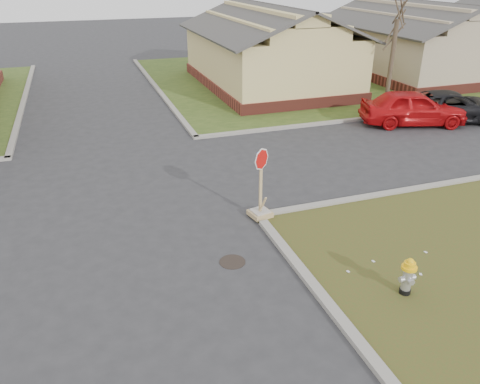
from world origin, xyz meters
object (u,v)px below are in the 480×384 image
object	(u,v)px
fire_hydrant	(408,274)
dark_pickup	(452,106)
stop_sign	(260,202)
red_sedan	(413,108)

from	to	relation	value
fire_hydrant	dark_pickup	xyz separation A→B (m)	(10.12, 10.22, 0.13)
stop_sign	dark_pickup	bearing A→B (deg)	15.06
red_sedan	fire_hydrant	bearing A→B (deg)	159.54
fire_hydrant	stop_sign	world-z (taller)	stop_sign
stop_sign	dark_pickup	world-z (taller)	stop_sign
fire_hydrant	stop_sign	size ratio (longest dim) A/B	0.43
fire_hydrant	stop_sign	xyz separation A→B (m)	(-1.71, 4.32, -0.04)
red_sedan	dark_pickup	bearing A→B (deg)	-73.28
dark_pickup	red_sedan	bearing A→B (deg)	109.15
fire_hydrant	dark_pickup	distance (m)	14.38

